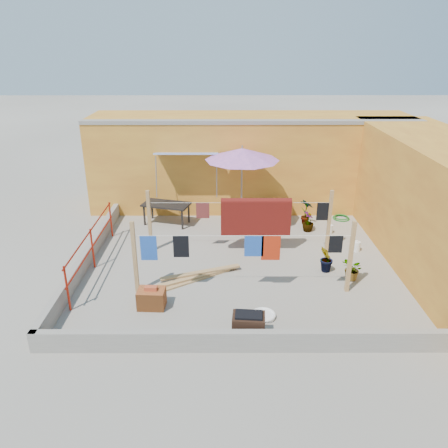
{
  "coord_description": "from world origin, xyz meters",
  "views": [
    {
      "loc": [
        -0.46,
        -10.41,
        5.51
      ],
      "look_at": [
        -0.43,
        0.3,
        1.03
      ],
      "focal_mm": 35.0,
      "sensor_mm": 36.0,
      "label": 1
    }
  ],
  "objects_px": {
    "patio_umbrella": "(242,155)",
    "brazier": "(248,326)",
    "green_hose": "(341,218)",
    "brick_stack": "(152,298)",
    "water_jug_b": "(329,229)",
    "water_jug_a": "(357,246)",
    "outdoor_table": "(166,205)",
    "plant_back_a": "(266,208)",
    "white_basin": "(263,315)"
  },
  "relations": [
    {
      "from": "patio_umbrella",
      "to": "brazier",
      "type": "distance_m",
      "value": 5.92
    },
    {
      "from": "brazier",
      "to": "green_hose",
      "type": "distance_m",
      "value": 7.29
    },
    {
      "from": "brick_stack",
      "to": "water_jug_b",
      "type": "xyz_separation_m",
      "value": [
        4.9,
        4.08,
        -0.09
      ]
    },
    {
      "from": "water_jug_b",
      "to": "green_hose",
      "type": "xyz_separation_m",
      "value": [
        0.68,
        1.19,
        -0.1
      ]
    },
    {
      "from": "brazier",
      "to": "water_jug_a",
      "type": "xyz_separation_m",
      "value": [
        3.29,
        3.96,
        -0.14
      ]
    },
    {
      "from": "outdoor_table",
      "to": "water_jug_a",
      "type": "distance_m",
      "value": 6.01
    },
    {
      "from": "outdoor_table",
      "to": "water_jug_a",
      "type": "relative_size",
      "value": 5.01
    },
    {
      "from": "patio_umbrella",
      "to": "brick_stack",
      "type": "relative_size",
      "value": 4.64
    },
    {
      "from": "patio_umbrella",
      "to": "green_hose",
      "type": "height_order",
      "value": "patio_umbrella"
    },
    {
      "from": "plant_back_a",
      "to": "patio_umbrella",
      "type": "bearing_deg",
      "value": -134.54
    },
    {
      "from": "water_jug_b",
      "to": "plant_back_a",
      "type": "bearing_deg",
      "value": 147.36
    },
    {
      "from": "patio_umbrella",
      "to": "green_hose",
      "type": "xyz_separation_m",
      "value": [
        3.41,
        0.88,
        -2.38
      ]
    },
    {
      "from": "water_jug_a",
      "to": "green_hose",
      "type": "height_order",
      "value": "water_jug_a"
    },
    {
      "from": "white_basin",
      "to": "water_jug_b",
      "type": "bearing_deg",
      "value": 61.52
    },
    {
      "from": "patio_umbrella",
      "to": "outdoor_table",
      "type": "bearing_deg",
      "value": 168.62
    },
    {
      "from": "patio_umbrella",
      "to": "plant_back_a",
      "type": "distance_m",
      "value": 2.36
    },
    {
      "from": "plant_back_a",
      "to": "water_jug_a",
      "type": "bearing_deg",
      "value": -45.97
    },
    {
      "from": "outdoor_table",
      "to": "plant_back_a",
      "type": "height_order",
      "value": "plant_back_a"
    },
    {
      "from": "water_jug_a",
      "to": "green_hose",
      "type": "xyz_separation_m",
      "value": [
        0.19,
        2.44,
        -0.11
      ]
    },
    {
      "from": "outdoor_table",
      "to": "plant_back_a",
      "type": "bearing_deg",
      "value": 6.93
    },
    {
      "from": "brick_stack",
      "to": "water_jug_a",
      "type": "xyz_separation_m",
      "value": [
        5.4,
        2.83,
        -0.08
      ]
    },
    {
      "from": "water_jug_b",
      "to": "green_hose",
      "type": "relative_size",
      "value": 0.57
    },
    {
      "from": "water_jug_b",
      "to": "green_hose",
      "type": "bearing_deg",
      "value": 60.32
    },
    {
      "from": "patio_umbrella",
      "to": "white_basin",
      "type": "relative_size",
      "value": 5.34
    },
    {
      "from": "white_basin",
      "to": "water_jug_a",
      "type": "bearing_deg",
      "value": 47.91
    },
    {
      "from": "outdoor_table",
      "to": "brick_stack",
      "type": "bearing_deg",
      "value": -87.24
    },
    {
      "from": "green_hose",
      "to": "brick_stack",
      "type": "bearing_deg",
      "value": -136.63
    },
    {
      "from": "patio_umbrella",
      "to": "plant_back_a",
      "type": "bearing_deg",
      "value": 45.46
    },
    {
      "from": "green_hose",
      "to": "patio_umbrella",
      "type": "bearing_deg",
      "value": -165.51
    },
    {
      "from": "brick_stack",
      "to": "water_jug_a",
      "type": "distance_m",
      "value": 6.1
    },
    {
      "from": "brick_stack",
      "to": "water_jug_b",
      "type": "relative_size",
      "value": 1.95
    },
    {
      "from": "white_basin",
      "to": "plant_back_a",
      "type": "bearing_deg",
      "value": 84.26
    },
    {
      "from": "brazier",
      "to": "water_jug_a",
      "type": "height_order",
      "value": "brazier"
    },
    {
      "from": "water_jug_b",
      "to": "water_jug_a",
      "type": "bearing_deg",
      "value": -68.35
    },
    {
      "from": "green_hose",
      "to": "plant_back_a",
      "type": "height_order",
      "value": "plant_back_a"
    },
    {
      "from": "water_jug_a",
      "to": "plant_back_a",
      "type": "bearing_deg",
      "value": 134.03
    },
    {
      "from": "water_jug_a",
      "to": "water_jug_b",
      "type": "bearing_deg",
      "value": 111.65
    },
    {
      "from": "green_hose",
      "to": "water_jug_a",
      "type": "bearing_deg",
      "value": -94.36
    },
    {
      "from": "water_jug_b",
      "to": "patio_umbrella",
      "type": "bearing_deg",
      "value": 173.49
    },
    {
      "from": "water_jug_b",
      "to": "brazier",
      "type": "bearing_deg",
      "value": -118.26
    },
    {
      "from": "patio_umbrella",
      "to": "white_basin",
      "type": "height_order",
      "value": "patio_umbrella"
    },
    {
      "from": "brick_stack",
      "to": "green_hose",
      "type": "bearing_deg",
      "value": 43.37
    },
    {
      "from": "patio_umbrella",
      "to": "water_jug_b",
      "type": "bearing_deg",
      "value": -6.51
    },
    {
      "from": "brazier",
      "to": "water_jug_b",
      "type": "xyz_separation_m",
      "value": [
        2.8,
        5.21,
        -0.14
      ]
    },
    {
      "from": "brick_stack",
      "to": "green_hose",
      "type": "relative_size",
      "value": 1.1
    },
    {
      "from": "outdoor_table",
      "to": "white_basin",
      "type": "height_order",
      "value": "outdoor_table"
    },
    {
      "from": "plant_back_a",
      "to": "brick_stack",
      "type": "bearing_deg",
      "value": -119.95
    },
    {
      "from": "green_hose",
      "to": "plant_back_a",
      "type": "relative_size",
      "value": 0.7
    },
    {
      "from": "brick_stack",
      "to": "green_hose",
      "type": "xyz_separation_m",
      "value": [
        5.58,
        5.27,
        -0.19
      ]
    },
    {
      "from": "water_jug_a",
      "to": "green_hose",
      "type": "distance_m",
      "value": 2.45
    }
  ]
}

